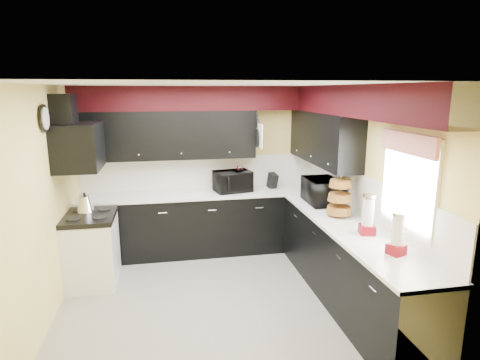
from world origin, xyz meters
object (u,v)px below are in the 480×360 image
at_px(knife_block, 272,181).
at_px(utensil_crock, 240,185).
at_px(microwave, 322,191).
at_px(toaster_oven, 233,181).
at_px(kettle, 85,204).

bearing_deg(knife_block, utensil_crock, 168.32).
relative_size(microwave, utensil_crock, 3.95).
xyz_separation_m(toaster_oven, knife_block, (0.64, 0.08, -0.04)).
relative_size(utensil_crock, kettle, 0.69).
distance_m(utensil_crock, kettle, 2.24).
bearing_deg(kettle, microwave, -4.82).
xyz_separation_m(microwave, utensil_crock, (-0.96, 0.91, -0.09)).
bearing_deg(microwave, kettle, 86.21).
distance_m(microwave, knife_block, 1.03).
bearing_deg(knife_block, toaster_oven, 171.82).
relative_size(microwave, kettle, 2.72).
xyz_separation_m(utensil_crock, knife_block, (0.52, 0.03, 0.04)).
bearing_deg(kettle, utensil_crock, 16.72).
bearing_deg(toaster_oven, microwave, -50.42).
xyz_separation_m(microwave, kettle, (-3.10, 0.26, -0.09)).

